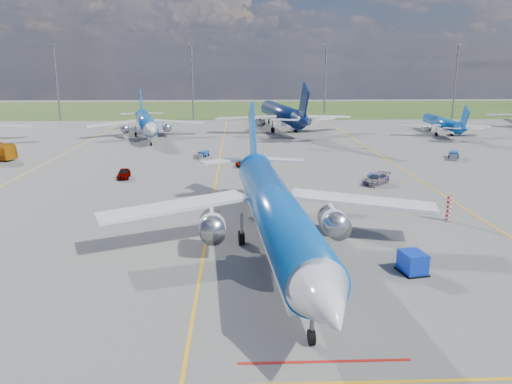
{
  "coord_description": "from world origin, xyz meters",
  "views": [
    {
      "loc": [
        3.08,
        -43.12,
        16.56
      ],
      "look_at": [
        4.99,
        5.82,
        4.0
      ],
      "focal_mm": 35.0,
      "sensor_mm": 36.0,
      "label": 1
    }
  ],
  "objects_px": {
    "service_car_b": "(248,164)",
    "service_car_c": "(376,179)",
    "main_airliner": "(275,254)",
    "bg_jet_nnw": "(147,138)",
    "service_car_a": "(124,173)",
    "baggage_tug_e": "(454,156)",
    "bg_jet_ne": "(441,135)",
    "bg_jet_n": "(281,131)",
    "warning_post": "(448,207)",
    "baggage_tug_w": "(372,179)",
    "uld_container": "(413,262)",
    "baggage_tug_c": "(202,155)"
  },
  "relations": [
    {
      "from": "service_car_b",
      "to": "service_car_c",
      "type": "relative_size",
      "value": 0.8
    },
    {
      "from": "main_airliner",
      "to": "bg_jet_nnw",
      "type": "bearing_deg",
      "value": 103.91
    },
    {
      "from": "service_car_a",
      "to": "baggage_tug_e",
      "type": "bearing_deg",
      "value": 8.48
    },
    {
      "from": "bg_jet_ne",
      "to": "service_car_b",
      "type": "height_order",
      "value": "bg_jet_ne"
    },
    {
      "from": "bg_jet_n",
      "to": "warning_post",
      "type": "bearing_deg",
      "value": 90.45
    },
    {
      "from": "baggage_tug_w",
      "to": "baggage_tug_e",
      "type": "distance_m",
      "value": 26.55
    },
    {
      "from": "bg_jet_n",
      "to": "bg_jet_ne",
      "type": "height_order",
      "value": "bg_jet_n"
    },
    {
      "from": "warning_post",
      "to": "bg_jet_nnw",
      "type": "bearing_deg",
      "value": 123.84
    },
    {
      "from": "main_airliner",
      "to": "service_car_b",
      "type": "xyz_separation_m",
      "value": [
        -1.56,
        39.34,
        0.56
      ]
    },
    {
      "from": "bg_jet_ne",
      "to": "service_car_b",
      "type": "bearing_deg",
      "value": 40.74
    },
    {
      "from": "baggage_tug_w",
      "to": "warning_post",
      "type": "bearing_deg",
      "value": -56.76
    },
    {
      "from": "main_airliner",
      "to": "service_car_a",
      "type": "xyz_separation_m",
      "value": [
        -20.31,
        31.76,
        0.72
      ]
    },
    {
      "from": "main_airliner",
      "to": "baggage_tug_w",
      "type": "xyz_separation_m",
      "value": [
        16.21,
        27.77,
        0.48
      ]
    },
    {
      "from": "warning_post",
      "to": "baggage_tug_e",
      "type": "xyz_separation_m",
      "value": [
        16.33,
        36.44,
        -0.95
      ]
    },
    {
      "from": "bg_jet_nnw",
      "to": "bg_jet_ne",
      "type": "xyz_separation_m",
      "value": [
        70.53,
        2.18,
        0.0
      ]
    },
    {
      "from": "bg_jet_ne",
      "to": "warning_post",
      "type": "bearing_deg",
      "value": 71.16
    },
    {
      "from": "service_car_c",
      "to": "bg_jet_n",
      "type": "bearing_deg",
      "value": 143.37
    },
    {
      "from": "bg_jet_n",
      "to": "uld_container",
      "type": "xyz_separation_m",
      "value": [
        2.75,
        -90.23,
        0.88
      ]
    },
    {
      "from": "bg_jet_ne",
      "to": "baggage_tug_w",
      "type": "bearing_deg",
      "value": 61.18
    },
    {
      "from": "main_airliner",
      "to": "uld_container",
      "type": "height_order",
      "value": "main_airliner"
    },
    {
      "from": "bg_jet_nnw",
      "to": "uld_container",
      "type": "xyz_separation_m",
      "value": [
        35.2,
        -79.08,
        0.88
      ]
    },
    {
      "from": "service_car_c",
      "to": "baggage_tug_e",
      "type": "relative_size",
      "value": 0.96
    },
    {
      "from": "baggage_tug_e",
      "to": "baggage_tug_w",
      "type": "bearing_deg",
      "value": -113.76
    },
    {
      "from": "service_car_c",
      "to": "baggage_tug_c",
      "type": "height_order",
      "value": "service_car_c"
    },
    {
      "from": "bg_jet_n",
      "to": "uld_container",
      "type": "bearing_deg",
      "value": 83.72
    },
    {
      "from": "baggage_tug_e",
      "to": "service_car_a",
      "type": "bearing_deg",
      "value": -142.1
    },
    {
      "from": "bg_jet_ne",
      "to": "baggage_tug_c",
      "type": "relative_size",
      "value": 6.75
    },
    {
      "from": "baggage_tug_w",
      "to": "service_car_a",
      "type": "bearing_deg",
      "value": -163.2
    },
    {
      "from": "warning_post",
      "to": "baggage_tug_w",
      "type": "bearing_deg",
      "value": 100.21
    },
    {
      "from": "warning_post",
      "to": "baggage_tug_e",
      "type": "height_order",
      "value": "warning_post"
    },
    {
      "from": "service_car_a",
      "to": "baggage_tug_w",
      "type": "bearing_deg",
      "value": -11.57
    },
    {
      "from": "bg_jet_nnw",
      "to": "baggage_tug_e",
      "type": "bearing_deg",
      "value": -39.47
    },
    {
      "from": "uld_container",
      "to": "baggage_tug_c",
      "type": "relative_size",
      "value": 0.49
    },
    {
      "from": "service_car_b",
      "to": "bg_jet_n",
      "type": "bearing_deg",
      "value": -25.83
    },
    {
      "from": "uld_container",
      "to": "baggage_tug_c",
      "type": "bearing_deg",
      "value": 99.98
    },
    {
      "from": "uld_container",
      "to": "baggage_tug_w",
      "type": "distance_m",
      "value": 32.72
    },
    {
      "from": "bg_jet_nnw",
      "to": "service_car_b",
      "type": "xyz_separation_m",
      "value": [
        22.73,
        -35.22,
        0.56
      ]
    },
    {
      "from": "bg_jet_ne",
      "to": "baggage_tug_e",
      "type": "bearing_deg",
      "value": 74.32
    },
    {
      "from": "main_airliner",
      "to": "baggage_tug_c",
      "type": "distance_m",
      "value": 49.72
    },
    {
      "from": "service_car_a",
      "to": "baggage_tug_c",
      "type": "bearing_deg",
      "value": 52.85
    },
    {
      "from": "main_airliner",
      "to": "uld_container",
      "type": "relative_size",
      "value": 20.54
    },
    {
      "from": "service_car_b",
      "to": "warning_post",
      "type": "bearing_deg",
      "value": -159.01
    },
    {
      "from": "service_car_b",
      "to": "service_car_a",
      "type": "bearing_deg",
      "value": 98.01
    },
    {
      "from": "service_car_a",
      "to": "baggage_tug_c",
      "type": "height_order",
      "value": "service_car_a"
    },
    {
      "from": "bg_jet_ne",
      "to": "uld_container",
      "type": "xyz_separation_m",
      "value": [
        -35.33,
        -81.26,
        0.88
      ]
    },
    {
      "from": "uld_container",
      "to": "baggage_tug_w",
      "type": "xyz_separation_m",
      "value": [
        5.3,
        32.29,
        -0.39
      ]
    },
    {
      "from": "bg_jet_ne",
      "to": "baggage_tug_e",
      "type": "distance_m",
      "value": 32.83
    },
    {
      "from": "bg_jet_ne",
      "to": "main_airliner",
      "type": "height_order",
      "value": "main_airliner"
    },
    {
      "from": "service_car_b",
      "to": "baggage_tug_e",
      "type": "xyz_separation_m",
      "value": [
        37.45,
        6.25,
        -0.02
      ]
    },
    {
      "from": "bg_jet_ne",
      "to": "uld_container",
      "type": "distance_m",
      "value": 88.62
    }
  ]
}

